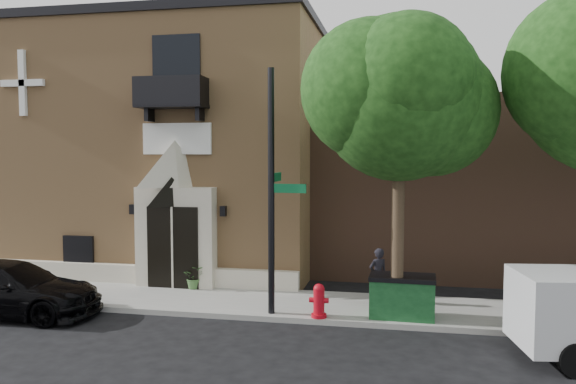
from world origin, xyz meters
name	(u,v)px	position (x,y,z in m)	size (l,w,h in m)	color
ground	(172,316)	(0.00, 0.00, 0.00)	(120.00, 120.00, 0.00)	black
sidewalk	(224,301)	(1.00, 1.50, 0.07)	(42.00, 3.00, 0.15)	gray
church	(179,148)	(-2.99, 7.95, 4.63)	(12.20, 11.01, 9.30)	tan
neighbour_building	(558,185)	(12.00, 9.00, 3.20)	(18.00, 8.00, 6.40)	brown
street_tree_left	(401,96)	(6.03, 0.35, 5.87)	(4.97, 4.38, 7.77)	#38281C
black_sedan	(9,289)	(-4.40, -0.77, 0.73)	(2.06, 5.06, 1.47)	black
street_sign	(272,191)	(2.72, 0.35, 3.43)	(1.04, 1.04, 6.51)	black
fire_hydrant	(319,301)	(4.01, 0.20, 0.59)	(0.51, 0.41, 0.89)	#B20917
dumpster	(402,296)	(6.14, 0.65, 0.71)	(1.72, 1.02, 1.11)	#103B1A
planter	(194,277)	(-0.31, 2.53, 0.52)	(0.66, 0.58, 0.74)	#457038
pedestrian_near	(378,275)	(5.46, 2.07, 0.93)	(0.57, 0.37, 1.56)	black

